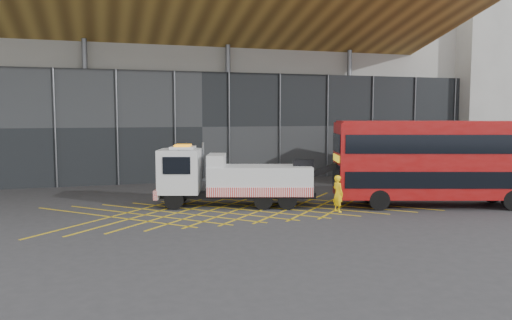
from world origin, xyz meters
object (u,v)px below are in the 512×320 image
object	(u,v)px
bus_towed	(442,159)
bus_second	(435,151)
recovery_truck	(229,177)
worker	(338,194)

from	to	relation	value
bus_towed	bus_second	bearing A→B (deg)	72.73
recovery_truck	bus_towed	size ratio (longest dim) A/B	0.84
recovery_truck	worker	xyz separation A→B (m)	(4.83, -3.14, -0.63)
recovery_truck	bus_towed	xyz separation A→B (m)	(10.78, -3.42, 0.98)
bus_towed	worker	xyz separation A→B (m)	(-5.95, 0.28, -1.60)
bus_second	worker	distance (m)	13.30
bus_towed	worker	size ratio (longest dim) A/B	6.13
recovery_truck	bus_towed	distance (m)	11.35
recovery_truck	bus_second	size ratio (longest dim) A/B	0.91
worker	bus_towed	bearing A→B (deg)	-104.41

